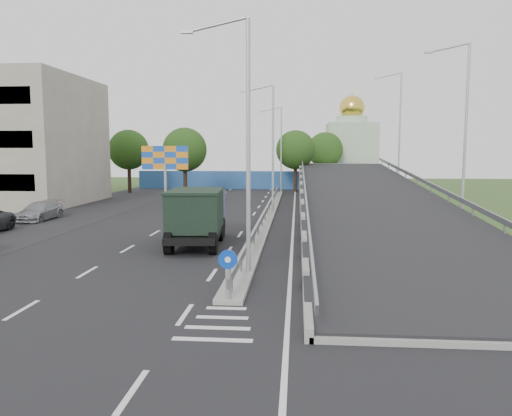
# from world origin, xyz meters

# --- Properties ---
(ground) EXTENTS (160.00, 160.00, 0.00)m
(ground) POSITION_xyz_m (0.00, 0.00, 0.00)
(ground) COLOR #2D4C1E
(ground) RESTS_ON ground
(road_surface) EXTENTS (26.00, 90.00, 0.04)m
(road_surface) POSITION_xyz_m (-3.00, 20.00, 0.00)
(road_surface) COLOR black
(road_surface) RESTS_ON ground
(parking_strip) EXTENTS (8.00, 90.00, 0.05)m
(parking_strip) POSITION_xyz_m (-16.00, 20.00, 0.00)
(parking_strip) COLOR black
(parking_strip) RESTS_ON ground
(median) EXTENTS (1.00, 44.00, 0.20)m
(median) POSITION_xyz_m (0.00, 24.00, 0.10)
(median) COLOR gray
(median) RESTS_ON ground
(overpass_ramp) EXTENTS (10.00, 50.00, 3.50)m
(overpass_ramp) POSITION_xyz_m (7.50, 24.00, 1.75)
(overpass_ramp) COLOR gray
(overpass_ramp) RESTS_ON ground
(median_guardrail) EXTENTS (0.09, 44.00, 0.71)m
(median_guardrail) POSITION_xyz_m (0.00, 24.00, 0.75)
(median_guardrail) COLOR gray
(median_guardrail) RESTS_ON median
(sign_bollard) EXTENTS (0.64, 0.23, 1.67)m
(sign_bollard) POSITION_xyz_m (0.00, 2.17, 1.03)
(sign_bollard) COLOR black
(sign_bollard) RESTS_ON median
(lamp_post_near) EXTENTS (2.74, 0.18, 10.08)m
(lamp_post_near) POSITION_xyz_m (0.11, 6.00, 5.81)
(lamp_post_near) COLOR #B2B5B7
(lamp_post_near) RESTS_ON median
(lamp_post_mid) EXTENTS (2.74, 0.18, 10.08)m
(lamp_post_mid) POSITION_xyz_m (0.11, 26.00, 5.81)
(lamp_post_mid) COLOR #B2B5B7
(lamp_post_mid) RESTS_ON median
(lamp_post_far) EXTENTS (2.74, 0.18, 10.08)m
(lamp_post_far) POSITION_xyz_m (0.11, 46.00, 5.81)
(lamp_post_far) COLOR #B2B5B7
(lamp_post_far) RESTS_ON median
(blue_wall) EXTENTS (30.00, 0.50, 2.40)m
(blue_wall) POSITION_xyz_m (-4.00, 52.00, 1.20)
(blue_wall) COLOR #2B55A1
(blue_wall) RESTS_ON ground
(church) EXTENTS (7.00, 7.00, 13.80)m
(church) POSITION_xyz_m (10.00, 60.00, 5.31)
(church) COLOR #B2CCAD
(church) RESTS_ON ground
(billboard) EXTENTS (4.00, 0.24, 5.50)m
(billboard) POSITION_xyz_m (-9.00, 28.00, 4.19)
(billboard) COLOR #B2B5B7
(billboard) RESTS_ON ground
(tree_left_mid) EXTENTS (4.80, 4.80, 7.60)m
(tree_left_mid) POSITION_xyz_m (-10.00, 40.00, 5.18)
(tree_left_mid) COLOR black
(tree_left_mid) RESTS_ON ground
(tree_median_far) EXTENTS (4.80, 4.80, 7.60)m
(tree_median_far) POSITION_xyz_m (2.00, 48.00, 5.18)
(tree_median_far) COLOR black
(tree_median_far) RESTS_ON ground
(tree_left_far) EXTENTS (4.80, 4.80, 7.60)m
(tree_left_far) POSITION_xyz_m (-18.00, 45.00, 5.18)
(tree_left_far) COLOR black
(tree_left_far) RESTS_ON ground
(tree_ramp_far) EXTENTS (4.80, 4.80, 7.60)m
(tree_ramp_far) POSITION_xyz_m (6.00, 55.00, 5.18)
(tree_ramp_far) COLOR black
(tree_ramp_far) RESTS_ON ground
(dump_truck) EXTENTS (3.07, 7.12, 3.07)m
(dump_truck) POSITION_xyz_m (-3.13, 12.68, 1.70)
(dump_truck) COLOR black
(dump_truck) RESTS_ON ground
(parked_car_d) EXTENTS (1.95, 4.69, 1.35)m
(parked_car_d) POSITION_xyz_m (-16.62, 21.11, 0.68)
(parked_car_d) COLOR #909498
(parked_car_d) RESTS_ON ground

